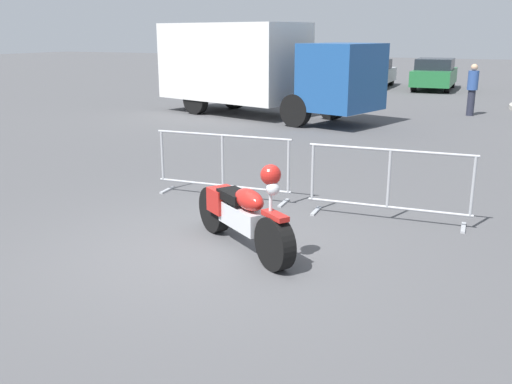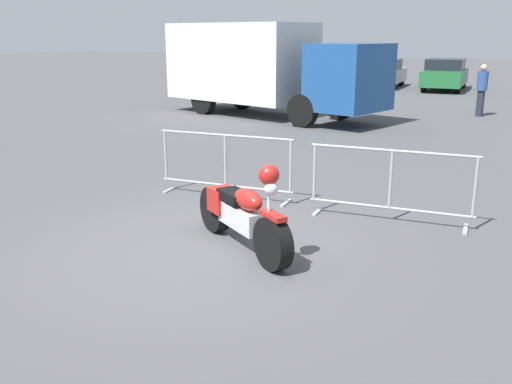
{
  "view_description": "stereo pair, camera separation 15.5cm",
  "coord_description": "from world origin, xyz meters",
  "px_view_note": "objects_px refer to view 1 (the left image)",
  "views": [
    {
      "loc": [
        3.56,
        -5.78,
        2.66
      ],
      "look_at": [
        0.39,
        0.69,
        0.65
      ],
      "focal_mm": 40.0,
      "sensor_mm": 36.0,
      "label": 1
    },
    {
      "loc": [
        3.7,
        -5.71,
        2.66
      ],
      "look_at": [
        0.39,
        0.69,
        0.65
      ],
      "focal_mm": 40.0,
      "sensor_mm": 36.0,
      "label": 2
    }
  ],
  "objects_px": {
    "parked_car_silver": "(373,73)",
    "pedestrian": "(472,88)",
    "parked_car_green": "(435,74)",
    "crowd_barrier_far": "(389,183)",
    "parked_car_black": "(312,72)",
    "motorcycle": "(242,213)",
    "parked_car_tan": "(259,70)",
    "crowd_barrier_near": "(223,165)",
    "box_truck": "(253,66)"
  },
  "relations": [
    {
      "from": "parked_car_silver",
      "to": "pedestrian",
      "type": "xyz_separation_m",
      "value": [
        5.66,
        -8.8,
        0.22
      ]
    },
    {
      "from": "parked_car_silver",
      "to": "parked_car_green",
      "type": "distance_m",
      "value": 3.03
    },
    {
      "from": "crowd_barrier_far",
      "to": "parked_car_tan",
      "type": "height_order",
      "value": "parked_car_tan"
    },
    {
      "from": "crowd_barrier_far",
      "to": "parked_car_black",
      "type": "height_order",
      "value": "parked_car_black"
    },
    {
      "from": "box_truck",
      "to": "parked_car_silver",
      "type": "xyz_separation_m",
      "value": [
        0.83,
        12.02,
        -0.93
      ]
    },
    {
      "from": "parked_car_silver",
      "to": "parked_car_green",
      "type": "height_order",
      "value": "parked_car_green"
    },
    {
      "from": "box_truck",
      "to": "parked_car_silver",
      "type": "height_order",
      "value": "box_truck"
    },
    {
      "from": "parked_car_silver",
      "to": "parked_car_green",
      "type": "relative_size",
      "value": 0.93
    },
    {
      "from": "crowd_barrier_near",
      "to": "box_truck",
      "type": "bearing_deg",
      "value": 113.46
    },
    {
      "from": "parked_car_tan",
      "to": "crowd_barrier_far",
      "type": "bearing_deg",
      "value": -152.9
    },
    {
      "from": "crowd_barrier_near",
      "to": "motorcycle",
      "type": "bearing_deg",
      "value": -54.84
    },
    {
      "from": "crowd_barrier_near",
      "to": "parked_car_tan",
      "type": "distance_m",
      "value": 22.21
    },
    {
      "from": "motorcycle",
      "to": "box_truck",
      "type": "height_order",
      "value": "box_truck"
    },
    {
      "from": "box_truck",
      "to": "parked_car_green",
      "type": "distance_m",
      "value": 12.57
    },
    {
      "from": "parked_car_silver",
      "to": "box_truck",
      "type": "bearing_deg",
      "value": 172.73
    },
    {
      "from": "motorcycle",
      "to": "pedestrian",
      "type": "distance_m",
      "value": 14.22
    },
    {
      "from": "parked_car_tan",
      "to": "pedestrian",
      "type": "xyz_separation_m",
      "value": [
        11.71,
        -8.05,
        0.2
      ]
    },
    {
      "from": "crowd_barrier_far",
      "to": "box_truck",
      "type": "distance_m",
      "value": 11.24
    },
    {
      "from": "parked_car_silver",
      "to": "crowd_barrier_near",
      "type": "bearing_deg",
      "value": -175.0
    },
    {
      "from": "box_truck",
      "to": "parked_car_silver",
      "type": "bearing_deg",
      "value": 100.5
    },
    {
      "from": "crowd_barrier_near",
      "to": "parked_car_black",
      "type": "relative_size",
      "value": 0.56
    },
    {
      "from": "parked_car_green",
      "to": "crowd_barrier_far",
      "type": "bearing_deg",
      "value": -175.68
    },
    {
      "from": "crowd_barrier_near",
      "to": "pedestrian",
      "type": "bearing_deg",
      "value": 78.04
    },
    {
      "from": "crowd_barrier_near",
      "to": "crowd_barrier_far",
      "type": "relative_size",
      "value": 1.0
    },
    {
      "from": "parked_car_black",
      "to": "parked_car_silver",
      "type": "relative_size",
      "value": 1.01
    },
    {
      "from": "parked_car_tan",
      "to": "box_truck",
      "type": "bearing_deg",
      "value": -158.43
    },
    {
      "from": "crowd_barrier_near",
      "to": "parked_car_silver",
      "type": "height_order",
      "value": "parked_car_silver"
    },
    {
      "from": "crowd_barrier_far",
      "to": "parked_car_tan",
      "type": "xyz_separation_m",
      "value": [
        -11.89,
        20.25,
        0.17
      ]
    },
    {
      "from": "crowd_barrier_near",
      "to": "parked_car_green",
      "type": "distance_m",
      "value": 20.93
    },
    {
      "from": "parked_car_black",
      "to": "parked_car_green",
      "type": "xyz_separation_m",
      "value": [
        6.06,
        0.61,
        0.04
      ]
    },
    {
      "from": "parked_car_black",
      "to": "parked_car_silver",
      "type": "height_order",
      "value": "parked_car_black"
    },
    {
      "from": "pedestrian",
      "to": "parked_car_tan",
      "type": "bearing_deg",
      "value": -134.35
    },
    {
      "from": "crowd_barrier_near",
      "to": "parked_car_tan",
      "type": "xyz_separation_m",
      "value": [
        -9.13,
        20.25,
        0.17
      ]
    },
    {
      "from": "crowd_barrier_near",
      "to": "parked_car_black",
      "type": "xyz_separation_m",
      "value": [
        -6.1,
        20.32,
        0.16
      ]
    },
    {
      "from": "motorcycle",
      "to": "crowd_barrier_far",
      "type": "bearing_deg",
      "value": 87.96
    },
    {
      "from": "parked_car_tan",
      "to": "crowd_barrier_near",
      "type": "bearing_deg",
      "value": -159.06
    },
    {
      "from": "parked_car_green",
      "to": "crowd_barrier_near",
      "type": "bearing_deg",
      "value": 176.8
    },
    {
      "from": "box_truck",
      "to": "parked_car_tan",
      "type": "bearing_deg",
      "value": 129.35
    },
    {
      "from": "parked_car_green",
      "to": "box_truck",
      "type": "bearing_deg",
      "value": 158.76
    },
    {
      "from": "parked_car_green",
      "to": "pedestrian",
      "type": "height_order",
      "value": "pedestrian"
    },
    {
      "from": "parked_car_silver",
      "to": "pedestrian",
      "type": "distance_m",
      "value": 10.47
    },
    {
      "from": "box_truck",
      "to": "parked_car_tan",
      "type": "distance_m",
      "value": 12.45
    },
    {
      "from": "parked_car_tan",
      "to": "pedestrian",
      "type": "bearing_deg",
      "value": -127.81
    },
    {
      "from": "motorcycle",
      "to": "parked_car_tan",
      "type": "relative_size",
      "value": 0.45
    },
    {
      "from": "box_truck",
      "to": "pedestrian",
      "type": "distance_m",
      "value": 7.28
    },
    {
      "from": "crowd_barrier_near",
      "to": "parked_car_black",
      "type": "distance_m",
      "value": 21.22
    },
    {
      "from": "parked_car_tan",
      "to": "parked_car_silver",
      "type": "relative_size",
      "value": 1.03
    },
    {
      "from": "parked_car_green",
      "to": "parked_car_black",
      "type": "bearing_deg",
      "value": 92.38
    },
    {
      "from": "parked_car_black",
      "to": "parked_car_green",
      "type": "distance_m",
      "value": 6.09
    },
    {
      "from": "parked_car_silver",
      "to": "motorcycle",
      "type": "bearing_deg",
      "value": -172.35
    }
  ]
}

